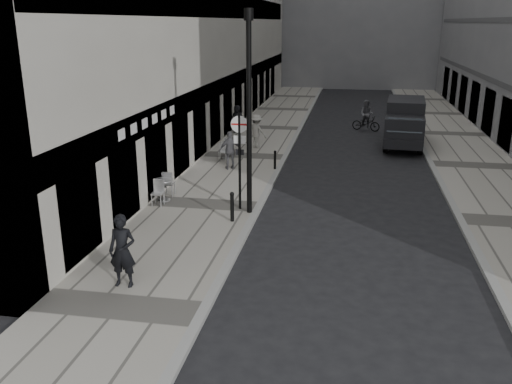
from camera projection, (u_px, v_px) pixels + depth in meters
sidewalk at (245, 157)px, 27.12m from camera, size 4.00×60.00×0.12m
far_sidewalk at (476, 166)px, 25.29m from camera, size 4.00×60.00×0.12m
walking_man at (122, 251)px, 13.47m from camera, size 0.70×0.47×1.89m
sign_post at (240, 148)px, 18.73m from camera, size 0.59×0.09×3.44m
lamppost at (249, 104)px, 17.89m from camera, size 0.31×0.31×6.81m
bollard_near at (232, 208)px, 18.03m from camera, size 0.13×0.13×0.95m
bollard_far at (275, 160)px, 24.48m from camera, size 0.11×0.11×0.80m
panel_van at (405, 121)px, 29.27m from camera, size 2.41×5.43×2.49m
cyclist at (366, 119)px, 33.65m from camera, size 1.87×1.17×1.90m
pedestrian_a at (230, 150)px, 24.35m from camera, size 1.10×0.80×1.73m
pedestrian_b at (256, 131)px, 28.51m from camera, size 1.29×1.00×1.75m
pedestrian_c at (237, 119)px, 32.52m from camera, size 0.95×0.83×1.64m
cafe_table_near at (163, 188)px, 20.12m from camera, size 0.73×1.64×0.93m
cafe_table_mid at (226, 149)px, 26.42m from camera, size 0.70×1.59×0.91m
cafe_table_far at (164, 188)px, 20.16m from camera, size 0.74×1.67×0.95m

